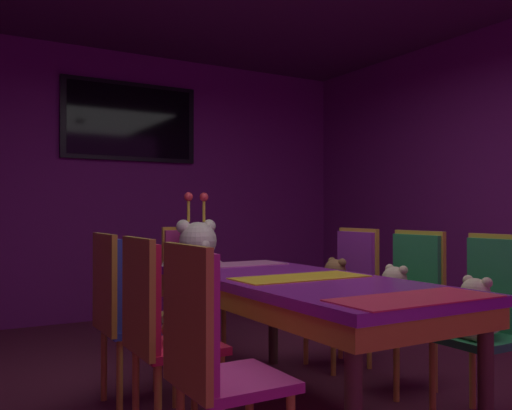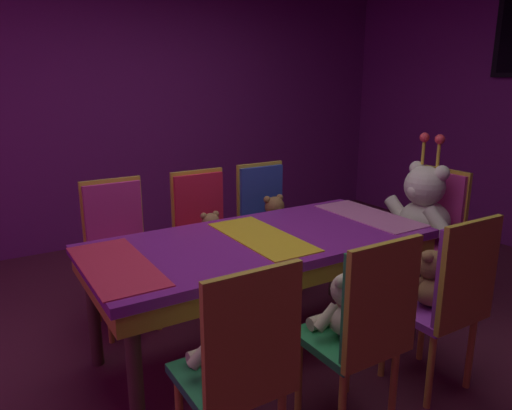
# 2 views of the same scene
# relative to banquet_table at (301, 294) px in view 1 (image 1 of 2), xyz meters

# --- Properties ---
(wall_back) EXTENTS (5.20, 0.12, 2.80)m
(wall_back) POSITION_rel_banquet_table_xyz_m (0.00, 3.20, 0.75)
(wall_back) COLOR #721E72
(wall_back) RESTS_ON ground_plane
(banquet_table) EXTENTS (0.90, 2.02, 0.75)m
(banquet_table) POSITION_rel_banquet_table_xyz_m (0.00, 0.00, 0.00)
(banquet_table) COLOR purple
(banquet_table) RESTS_ON ground_plane
(chair_left_0) EXTENTS (0.42, 0.41, 0.98)m
(chair_left_0) POSITION_rel_banquet_table_xyz_m (-0.86, -0.61, -0.05)
(chair_left_0) COLOR #CC338C
(chair_left_0) RESTS_ON ground_plane
(chair_left_1) EXTENTS (0.42, 0.41, 0.98)m
(chair_left_1) POSITION_rel_banquet_table_xyz_m (-0.85, 0.02, -0.05)
(chair_left_1) COLOR red
(chair_left_1) RESTS_ON ground_plane
(teddy_left_1) EXTENTS (0.21, 0.27, 0.26)m
(teddy_left_1) POSITION_rel_banquet_table_xyz_m (-0.70, 0.02, -0.08)
(teddy_left_1) COLOR #9E7247
(teddy_left_1) RESTS_ON chair_left_1
(chair_left_2) EXTENTS (0.42, 0.41, 0.98)m
(chair_left_2) POSITION_rel_banquet_table_xyz_m (-0.86, 0.57, -0.05)
(chair_left_2) COLOR #2D47B2
(chair_left_2) RESTS_ON ground_plane
(teddy_left_2) EXTENTS (0.25, 0.32, 0.31)m
(teddy_left_2) POSITION_rel_banquet_table_xyz_m (-0.71, 0.57, -0.06)
(teddy_left_2) COLOR olive
(teddy_left_2) RESTS_ON chair_left_2
(chair_right_0) EXTENTS (0.42, 0.41, 0.98)m
(chair_right_0) POSITION_rel_banquet_table_xyz_m (0.83, -0.60, -0.05)
(chair_right_0) COLOR #268C4C
(chair_right_0) RESTS_ON ground_plane
(teddy_right_0) EXTENTS (0.25, 0.33, 0.31)m
(teddy_right_0) POSITION_rel_banquet_table_xyz_m (0.69, -0.60, -0.06)
(teddy_right_0) COLOR beige
(teddy_right_0) RESTS_ON chair_right_0
(chair_right_1) EXTENTS (0.42, 0.41, 0.98)m
(chair_right_1) POSITION_rel_banquet_table_xyz_m (0.86, 0.02, -0.05)
(chair_right_1) COLOR #268C4C
(chair_right_1) RESTS_ON ground_plane
(teddy_right_1) EXTENTS (0.26, 0.33, 0.32)m
(teddy_right_1) POSITION_rel_banquet_table_xyz_m (0.72, 0.02, -0.06)
(teddy_right_1) COLOR beige
(teddy_right_1) RESTS_ON chair_right_1
(chair_right_2) EXTENTS (0.42, 0.41, 0.98)m
(chair_right_2) POSITION_rel_banquet_table_xyz_m (0.86, 0.60, -0.05)
(chair_right_2) COLOR purple
(chair_right_2) RESTS_ON ground_plane
(teddy_right_2) EXTENTS (0.26, 0.34, 0.32)m
(teddy_right_2) POSITION_rel_banquet_table_xyz_m (0.71, 0.60, -0.06)
(teddy_right_2) COLOR olive
(teddy_right_2) RESTS_ON chair_right_2
(throne_chair) EXTENTS (0.41, 0.42, 0.98)m
(throne_chair) POSITION_rel_banquet_table_xyz_m (0.00, 1.54, -0.05)
(throne_chair) COLOR #CC338C
(throne_chair) RESTS_ON ground_plane
(king_teddy_bear) EXTENTS (0.62, 0.48, 0.80)m
(king_teddy_bear) POSITION_rel_banquet_table_xyz_m (0.00, 1.38, 0.06)
(king_teddy_bear) COLOR silver
(king_teddy_bear) RESTS_ON throne_chair
(wall_tv) EXTENTS (1.42, 0.06, 0.82)m
(wall_tv) POSITION_rel_banquet_table_xyz_m (0.00, 3.11, 1.40)
(wall_tv) COLOR black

